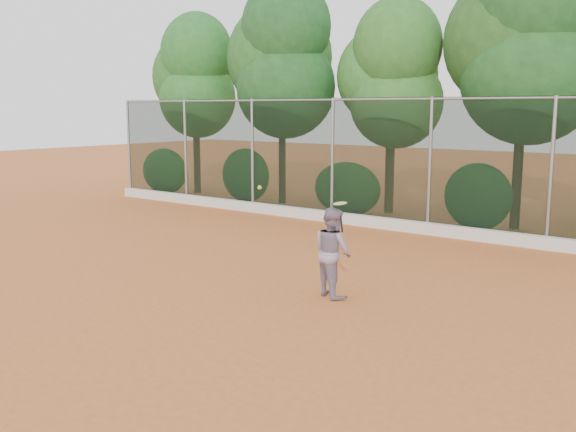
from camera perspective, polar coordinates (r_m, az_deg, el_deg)
The scene contains 7 objects.
ground at distance 11.38m, azimuth -3.09°, elevation -6.89°, with size 80.00×80.00×0.00m, color #C2632D.
concrete_curb at distance 16.97m, azimuth 12.04°, elevation -1.06°, with size 24.00×0.20×0.30m, color silver.
tennis_player at distance 11.07m, azimuth 4.00°, elevation -3.21°, with size 0.76×0.59×1.56m, color gray.
chainlink_fence at distance 16.90m, azimuth 12.51°, elevation 4.73°, with size 24.09×0.09×3.50m.
foliage_backdrop at distance 18.91m, azimuth 13.86°, elevation 12.89°, with size 23.70×3.63×7.55m.
tennis_racket at distance 10.63m, azimuth 4.65°, elevation 0.89°, with size 0.33×0.33×0.53m.
tennis_ball_in_flight at distance 11.61m, azimuth -2.55°, elevation 2.55°, with size 0.07×0.07×0.07m.
Camera 1 is at (7.11, -8.28, 3.23)m, focal length 40.00 mm.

